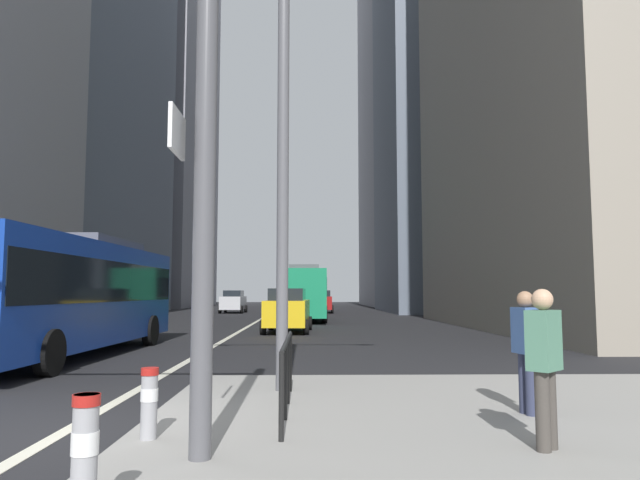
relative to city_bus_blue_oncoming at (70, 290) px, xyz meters
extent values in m
plane|color=black|center=(3.47, 11.41, -1.84)|extent=(160.00, 160.00, 0.00)
cube|color=gray|center=(8.97, -9.59, -1.76)|extent=(9.00, 10.00, 0.15)
cube|color=beige|center=(3.47, 21.41, -1.83)|extent=(0.20, 80.00, 0.01)
cube|color=slate|center=(-12.53, 30.34, 23.87)|extent=(10.65, 24.79, 51.41)
cube|color=gray|center=(-12.53, 58.79, 23.75)|extent=(10.98, 24.23, 51.18)
cube|color=gray|center=(20.47, 11.91, 13.95)|extent=(11.82, 24.13, 31.57)
cube|color=slate|center=(20.47, 37.12, 18.92)|extent=(13.63, 16.07, 41.51)
cube|color=gray|center=(20.47, 59.89, 23.32)|extent=(12.19, 24.31, 50.32)
cube|color=#14389E|center=(0.00, -0.03, -0.11)|extent=(2.80, 11.32, 2.75)
cube|color=black|center=(0.00, -0.03, 0.23)|extent=(2.84, 11.10, 1.10)
cube|color=#4C4C51|center=(0.04, 1.66, 1.41)|extent=(1.86, 4.10, 0.30)
cylinder|color=black|center=(1.10, -3.67, -1.34)|extent=(0.33, 1.01, 1.00)
cylinder|color=black|center=(1.30, 3.54, -1.34)|extent=(0.33, 1.01, 1.00)
cylinder|color=black|center=(-1.10, 3.60, -1.34)|extent=(0.33, 1.01, 1.00)
cube|color=#198456|center=(6.32, 21.23, -0.11)|extent=(2.57, 11.54, 2.75)
cube|color=black|center=(6.32, 21.23, 0.23)|extent=(2.61, 11.31, 1.10)
cube|color=#4C4C51|center=(6.33, 19.50, 1.41)|extent=(1.78, 4.16, 0.30)
cylinder|color=black|center=(5.09, 24.91, -1.34)|extent=(0.31, 1.00, 1.00)
cylinder|color=black|center=(7.49, 24.93, -1.34)|extent=(0.31, 1.00, 1.00)
cylinder|color=black|center=(5.14, 17.54, -1.34)|extent=(0.31, 1.00, 1.00)
cylinder|color=black|center=(7.54, 17.55, -1.34)|extent=(0.31, 1.00, 1.00)
cube|color=silver|center=(0.12, 34.43, -0.97)|extent=(1.86, 4.23, 1.10)
cube|color=black|center=(0.13, 34.58, -0.16)|extent=(1.54, 2.29, 0.52)
cylinder|color=black|center=(1.01, 32.99, -1.52)|extent=(0.23, 0.64, 0.64)
cylinder|color=black|center=(-0.81, 33.02, -1.52)|extent=(0.23, 0.64, 0.64)
cylinder|color=black|center=(1.06, 35.84, -1.52)|extent=(0.23, 0.64, 0.64)
cylinder|color=black|center=(-0.76, 35.87, -1.52)|extent=(0.23, 0.64, 0.64)
cube|color=gold|center=(5.67, 9.91, -0.97)|extent=(1.98, 4.64, 1.10)
cube|color=black|center=(5.66, 9.76, -0.16)|extent=(1.60, 2.53, 0.52)
cylinder|color=black|center=(4.83, 11.50, -1.52)|extent=(0.25, 0.65, 0.64)
cylinder|color=black|center=(6.65, 11.42, -1.52)|extent=(0.25, 0.65, 0.64)
cylinder|color=black|center=(4.69, 8.41, -1.52)|extent=(0.25, 0.65, 0.64)
cylinder|color=black|center=(6.51, 8.32, -1.52)|extent=(0.25, 0.65, 0.64)
cube|color=maroon|center=(7.79, 34.49, -0.97)|extent=(1.95, 4.43, 1.10)
cube|color=black|center=(7.78, 34.34, -0.16)|extent=(1.59, 2.42, 0.52)
cylinder|color=black|center=(6.94, 36.01, -1.52)|extent=(0.25, 0.65, 0.64)
cylinder|color=black|center=(8.76, 35.94, -1.52)|extent=(0.25, 0.65, 0.64)
cylinder|color=black|center=(6.82, 33.04, -1.52)|extent=(0.25, 0.65, 0.64)
cylinder|color=black|center=(8.64, 32.97, -1.52)|extent=(0.25, 0.65, 0.64)
cylinder|color=#515156|center=(5.51, -10.35, 1.31)|extent=(0.22, 0.22, 6.00)
cube|color=white|center=(5.26, -10.53, 1.51)|extent=(0.04, 0.60, 0.44)
cylinder|color=#56565B|center=(6.13, -6.39, 2.31)|extent=(0.20, 0.20, 8.00)
cylinder|color=#99999E|center=(4.98, -11.93, -1.24)|extent=(0.18, 0.18, 0.89)
cylinder|color=white|center=(4.98, -11.93, -1.13)|extent=(0.19, 0.19, 0.16)
cylinder|color=#B21E19|center=(4.98, -11.93, -0.83)|extent=(0.20, 0.20, 0.08)
cylinder|color=#99999E|center=(4.79, -9.56, -1.30)|extent=(0.18, 0.18, 0.78)
cylinder|color=white|center=(4.79, -9.56, -1.20)|extent=(0.19, 0.19, 0.14)
cylinder|color=#B21E19|center=(4.79, -9.56, -0.95)|extent=(0.20, 0.20, 0.08)
cylinder|color=black|center=(6.27, -9.70, -1.21)|extent=(0.06, 0.06, 0.95)
cylinder|color=black|center=(6.27, -8.62, -1.21)|extent=(0.06, 0.06, 0.95)
cylinder|color=black|center=(6.27, -7.55, -1.21)|extent=(0.06, 0.06, 0.95)
cylinder|color=black|center=(6.27, -6.48, -1.21)|extent=(0.06, 0.06, 0.95)
cylinder|color=black|center=(6.27, -8.09, -0.74)|extent=(0.06, 3.22, 0.06)
cylinder|color=#423D38|center=(8.97, -10.16, -1.28)|extent=(0.15, 0.15, 0.81)
cylinder|color=#423D38|center=(9.09, -10.05, -1.28)|extent=(0.15, 0.15, 0.81)
cube|color=#4C7F66|center=(9.03, -10.11, -0.56)|extent=(0.44, 0.44, 0.62)
sphere|color=tan|center=(9.03, -10.11, -0.14)|extent=(0.22, 0.22, 0.22)
cylinder|color=#2D334C|center=(9.52, -8.43, -1.29)|extent=(0.15, 0.15, 0.80)
cylinder|color=#2D334C|center=(9.49, -8.27, -1.29)|extent=(0.15, 0.15, 0.80)
cube|color=#38568E|center=(9.51, -8.35, -0.58)|extent=(0.30, 0.42, 0.62)
sphere|color=#9E7556|center=(9.51, -8.35, -0.16)|extent=(0.22, 0.22, 0.22)
camera|label=1|loc=(6.56, -16.20, -0.07)|focal=32.60mm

